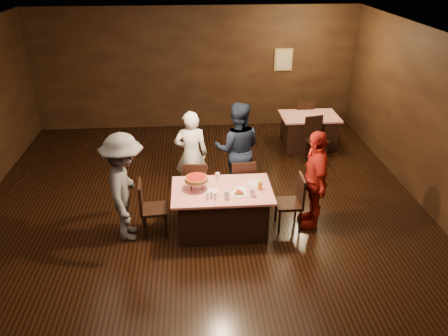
% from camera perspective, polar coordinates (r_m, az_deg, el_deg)
% --- Properties ---
extents(room, '(10.00, 10.04, 3.02)m').
position_cam_1_polar(room, '(6.17, -3.09, 7.13)').
color(room, black).
rests_on(room, ground).
extents(main_table, '(1.60, 1.00, 0.77)m').
position_cam_1_polar(main_table, '(7.16, -0.27, -5.50)').
color(main_table, red).
rests_on(main_table, ground).
extents(back_table, '(1.30, 0.90, 0.77)m').
position_cam_1_polar(back_table, '(10.37, 10.95, 4.75)').
color(back_table, '#B21B0B').
rests_on(back_table, ground).
extents(chair_far_left, '(0.46, 0.46, 0.95)m').
position_cam_1_polar(chair_far_left, '(7.74, -3.62, -2.07)').
color(chair_far_left, black).
rests_on(chair_far_left, ground).
extents(chair_far_right, '(0.46, 0.46, 0.95)m').
position_cam_1_polar(chair_far_right, '(7.79, 2.27, -1.85)').
color(chair_far_right, black).
rests_on(chair_far_right, ground).
extents(chair_end_left, '(0.45, 0.45, 0.95)m').
position_cam_1_polar(chair_end_left, '(7.13, -9.16, -5.18)').
color(chair_end_left, black).
rests_on(chair_end_left, ground).
extents(chair_end_right, '(0.42, 0.42, 0.95)m').
position_cam_1_polar(chair_end_right, '(7.26, 8.45, -4.48)').
color(chair_end_right, black).
rests_on(chair_end_right, ground).
extents(chair_back_near, '(0.50, 0.50, 0.95)m').
position_cam_1_polar(chair_back_near, '(9.72, 12.00, 3.67)').
color(chair_back_near, black).
rests_on(chair_back_near, ground).
extents(chair_back_far, '(0.42, 0.42, 0.95)m').
position_cam_1_polar(chair_back_far, '(10.88, 10.21, 6.39)').
color(chair_back_far, black).
rests_on(chair_back_far, ground).
extents(diner_white_jacket, '(0.62, 0.41, 1.67)m').
position_cam_1_polar(diner_white_jacket, '(7.99, -4.29, 1.78)').
color(diner_white_jacket, white).
rests_on(diner_white_jacket, ground).
extents(diner_navy_hoodie, '(0.95, 0.79, 1.80)m').
position_cam_1_polar(diner_navy_hoodie, '(8.02, 1.78, 2.45)').
color(diner_navy_hoodie, '#141C31').
rests_on(diner_navy_hoodie, ground).
extents(diner_grey_knit, '(0.73, 1.19, 1.79)m').
position_cam_1_polar(diner_grey_knit, '(6.93, -12.81, -2.54)').
color(diner_grey_knit, '#515156').
rests_on(diner_grey_knit, ground).
extents(diner_red_shirt, '(0.43, 1.00, 1.69)m').
position_cam_1_polar(diner_red_shirt, '(7.25, 11.74, -1.44)').
color(diner_red_shirt, '#AF1E15').
rests_on(diner_red_shirt, ground).
extents(pizza_stand, '(0.38, 0.38, 0.22)m').
position_cam_1_polar(pizza_stand, '(6.90, -3.62, -1.43)').
color(pizza_stand, black).
rests_on(pizza_stand, main_table).
extents(plate_with_slice, '(0.25, 0.25, 0.06)m').
position_cam_1_polar(plate_with_slice, '(6.81, 1.94, -3.31)').
color(plate_with_slice, white).
rests_on(plate_with_slice, main_table).
extents(plate_empty, '(0.25, 0.25, 0.01)m').
position_cam_1_polar(plate_empty, '(7.14, 4.05, -2.00)').
color(plate_empty, white).
rests_on(plate_empty, main_table).
extents(glass_front_left, '(0.08, 0.08, 0.14)m').
position_cam_1_polar(glass_front_left, '(6.67, 0.34, -3.57)').
color(glass_front_left, silver).
rests_on(glass_front_left, main_table).
extents(glass_front_right, '(0.08, 0.08, 0.14)m').
position_cam_1_polar(glass_front_right, '(6.75, 3.70, -3.21)').
color(glass_front_right, silver).
rests_on(glass_front_right, main_table).
extents(glass_amber, '(0.08, 0.08, 0.14)m').
position_cam_1_polar(glass_amber, '(6.94, 4.70, -2.33)').
color(glass_amber, '#BF7F26').
rests_on(glass_amber, main_table).
extents(glass_back, '(0.08, 0.08, 0.14)m').
position_cam_1_polar(glass_back, '(7.18, -0.84, -1.17)').
color(glass_back, silver).
rests_on(glass_back, main_table).
extents(condiments, '(0.17, 0.10, 0.09)m').
position_cam_1_polar(condiments, '(6.68, -1.64, -3.72)').
color(condiments, silver).
rests_on(condiments, main_table).
extents(napkin_center, '(0.19, 0.19, 0.01)m').
position_cam_1_polar(napkin_center, '(6.98, 2.18, -2.71)').
color(napkin_center, white).
rests_on(napkin_center, main_table).
extents(napkin_left, '(0.21, 0.21, 0.01)m').
position_cam_1_polar(napkin_left, '(6.91, -1.49, -3.05)').
color(napkin_left, white).
rests_on(napkin_left, main_table).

